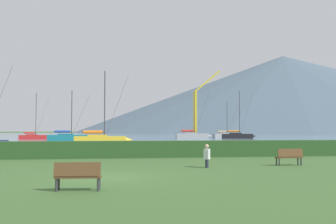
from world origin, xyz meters
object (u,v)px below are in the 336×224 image
at_px(sailboat_slip_11, 69,137).
at_px(park_bench_under_tree, 78,175).
at_px(park_bench_near_path, 289,156).
at_px(sailboat_slip_9, 226,135).
at_px(sailboat_slip_7, 34,137).
at_px(sailboat_slip_0, 238,136).
at_px(dock_crane, 196,117).
at_px(sailboat_slip_1, 192,135).
at_px(sailboat_slip_6, 101,139).
at_px(person_seated_viewer, 207,155).

relative_size(sailboat_slip_11, park_bench_under_tree, 6.07).
xyz_separation_m(sailboat_slip_11, park_bench_near_path, (18.00, -50.12, -0.16)).
xyz_separation_m(sailboat_slip_9, park_bench_under_tree, (-31.57, -83.78, -0.11)).
distance_m(sailboat_slip_7, sailboat_slip_11, 17.20).
xyz_separation_m(sailboat_slip_0, sailboat_slip_11, (-37.84, -14.82, -0.01)).
relative_size(sailboat_slip_7, dock_crane, 0.60).
distance_m(sailboat_slip_0, sailboat_slip_1, 10.99).
bearing_deg(sailboat_slip_11, dock_crane, 32.64).
relative_size(sailboat_slip_7, sailboat_slip_9, 1.07).
relative_size(sailboat_slip_11, dock_crane, 0.55).
xyz_separation_m(sailboat_slip_7, sailboat_slip_9, (47.73, 12.05, 0.06)).
relative_size(sailboat_slip_6, sailboat_slip_9, 1.10).
xyz_separation_m(sailboat_slip_7, person_seated_viewer, (22.28, -65.10, 0.10)).
relative_size(sailboat_slip_11, person_seated_viewer, 7.51).
bearing_deg(sailboat_slip_11, park_bench_near_path, -72.10).
bearing_deg(sailboat_slip_0, sailboat_slip_11, -154.91).
relative_size(sailboat_slip_1, sailboat_slip_7, 1.11).
xyz_separation_m(sailboat_slip_9, sailboat_slip_11, (-38.54, -26.58, 0.04)).
relative_size(sailboat_slip_6, sailboat_slip_11, 1.12).
distance_m(sailboat_slip_0, park_bench_near_path, 67.90).
distance_m(sailboat_slip_9, park_bench_under_tree, 89.54).
relative_size(sailboat_slip_6, dock_crane, 0.61).
distance_m(sailboat_slip_0, sailboat_slip_9, 11.78).
xyz_separation_m(sailboat_slip_1, sailboat_slip_6, (-20.49, -32.20, -0.04)).
bearing_deg(dock_crane, sailboat_slip_11, -145.50).
relative_size(sailboat_slip_7, person_seated_viewer, 8.22).
xyz_separation_m(sailboat_slip_6, dock_crane, (22.41, 36.26, 4.70)).
relative_size(sailboat_slip_0, sailboat_slip_7, 1.12).
height_order(sailboat_slip_9, sailboat_slip_11, sailboat_slip_9).
bearing_deg(sailboat_slip_7, sailboat_slip_0, -6.54).
bearing_deg(sailboat_slip_0, park_bench_near_path, -103.28).
relative_size(sailboat_slip_0, sailboat_slip_6, 1.09).
relative_size(sailboat_slip_7, park_bench_near_path, 6.73).
distance_m(sailboat_slip_1, park_bench_under_tree, 75.63).
bearing_deg(sailboat_slip_6, sailboat_slip_1, 55.03).
height_order(sailboat_slip_0, dock_crane, dock_crane).
bearing_deg(sailboat_slip_9, sailboat_slip_11, -149.97).
bearing_deg(park_bench_under_tree, sailboat_slip_6, 95.84).
height_order(sailboat_slip_0, sailboat_slip_7, sailboat_slip_0).
distance_m(park_bench_near_path, dock_crane, 70.92).
xyz_separation_m(sailboat_slip_6, person_seated_viewer, (6.68, -34.11, -0.01)).
bearing_deg(sailboat_slip_9, sailboat_slip_1, -141.65).
bearing_deg(sailboat_slip_0, sailboat_slip_7, -175.95).
bearing_deg(sailboat_slip_1, park_bench_under_tree, -101.81).
bearing_deg(sailboat_slip_9, sailboat_slip_0, -97.95).
bearing_deg(person_seated_viewer, sailboat_slip_11, 103.72).
bearing_deg(sailboat_slip_1, sailboat_slip_0, -1.41).
bearing_deg(sailboat_slip_6, sailboat_slip_11, 108.76).
distance_m(sailboat_slip_1, park_bench_near_path, 66.47).
xyz_separation_m(sailboat_slip_6, park_bench_under_tree, (0.57, -40.75, -0.16)).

